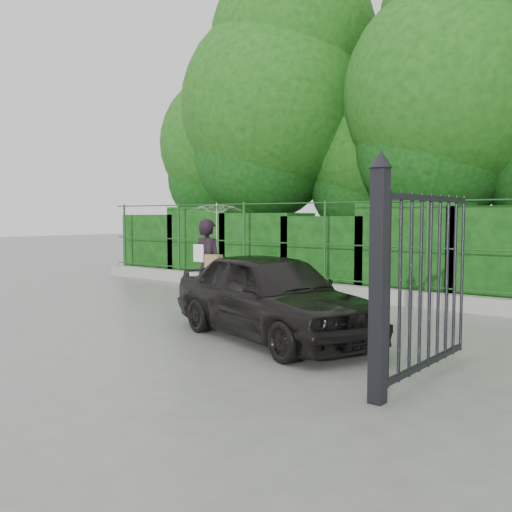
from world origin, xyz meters
The scene contains 8 objects.
ground centered at (0.00, 0.00, 0.00)m, with size 80.00×80.00×0.00m, color gray.
kerb centered at (0.00, 4.50, 0.15)m, with size 14.00×0.25×0.30m, color #9E9E99.
fence centered at (0.22, 4.50, 1.20)m, with size 14.13×0.06×1.80m.
hedge centered at (0.19, 5.50, 0.98)m, with size 14.20×1.20×2.22m.
trees centered at (1.14, 7.74, 4.62)m, with size 17.10×6.15×8.08m.
gate centered at (4.60, -0.72, 1.19)m, with size 0.22×2.33×2.36m.
woman centered at (-0.10, 1.52, 1.33)m, with size 0.98×1.00×2.02m.
car centered at (2.11, 0.40, 0.63)m, with size 1.49×3.71×1.26m, color black.
Camera 1 is at (7.04, -6.00, 1.76)m, focal length 40.00 mm.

